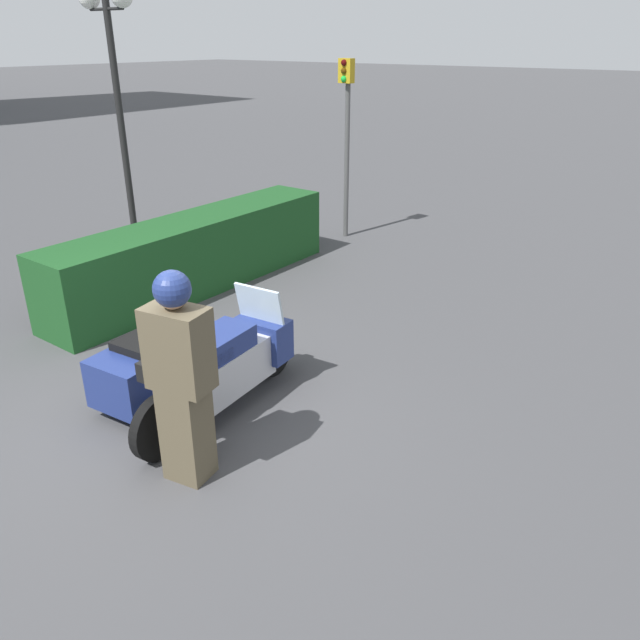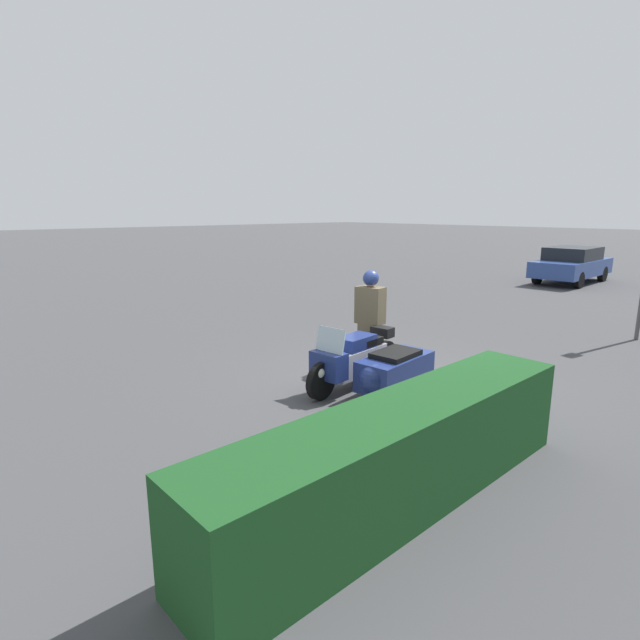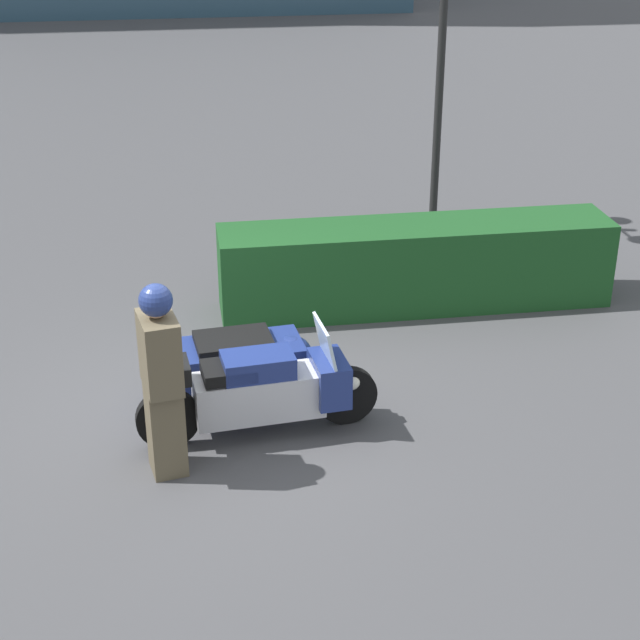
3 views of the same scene
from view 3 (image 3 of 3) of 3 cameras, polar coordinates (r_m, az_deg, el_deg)
The scene contains 5 objects.
ground_plane at distance 10.13m, azimuth -7.41°, elevation -5.79°, with size 160.00×160.00×0.00m, color #424244.
police_motorcycle at distance 9.96m, azimuth -3.84°, elevation -3.16°, with size 2.41×1.39×1.15m.
officer_rider at distance 8.89m, azimuth -9.20°, elevation -3.23°, with size 0.40×0.56×1.89m.
hedge_bush_curbside at distance 12.39m, azimuth 5.57°, elevation 3.18°, with size 4.92×0.92×1.08m, color #19471E.
twin_lamp_post at distance 14.51m, azimuth 7.21°, elevation 17.62°, with size 0.35×1.21×4.26m.
Camera 3 is at (-0.02, -8.67, 5.23)m, focal length 55.00 mm.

